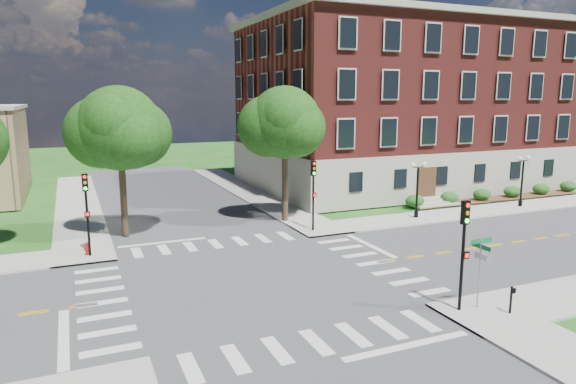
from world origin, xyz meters
name	(u,v)px	position (x,y,z in m)	size (l,w,h in m)	color
ground	(253,281)	(0.00, 0.00, 0.00)	(160.00, 160.00, 0.00)	#1A5016
road_ew	(253,281)	(0.00, 0.00, 0.01)	(90.00, 12.00, 0.01)	#3D3D3F
road_ns	(253,281)	(0.00, 0.00, 0.01)	(12.00, 90.00, 0.01)	#3D3D3F
sidewalk_ne	(359,201)	(15.38, 15.38, 0.06)	(34.00, 34.00, 0.12)	#9E9B93
crosswalk_east	(375,263)	(7.20, 0.00, 0.00)	(2.20, 10.20, 0.02)	silver
stop_bar_east	(370,246)	(8.80, 3.00, 0.00)	(0.40, 5.50, 0.00)	silver
main_building	(399,105)	(24.00, 21.99, 8.34)	(30.60, 22.40, 16.50)	#B1AD9C
shrub_row	(497,200)	(27.00, 10.80, 0.00)	(18.00, 2.00, 1.30)	#184918
tree_c	(119,129)	(-5.03, 11.21, 7.16)	(5.43, 5.43, 9.78)	black
tree_d	(285,123)	(6.32, 10.87, 7.33)	(5.23, 5.23, 9.85)	black
traffic_signal_se	(464,241)	(6.90, -7.15, 3.19)	(0.33, 0.36, 4.80)	black
traffic_signal_ne	(313,186)	(6.99, 7.46, 3.19)	(0.34, 0.38, 4.80)	black
traffic_signal_nw	(86,204)	(-7.40, 7.32, 3.19)	(0.33, 0.37, 4.80)	black
twin_lamp_west	(417,186)	(15.89, 7.81, 2.52)	(1.36, 0.36, 4.23)	black
twin_lamp_east	(522,178)	(26.46, 7.72, 2.52)	(1.36, 0.36, 4.23)	black
street_sign_pole	(480,259)	(7.80, -7.23, 2.31)	(1.10, 1.10, 3.10)	gray
push_button_post	(511,298)	(8.62, -8.29, 0.80)	(0.14, 0.21, 1.20)	black
fire_hydrant	(87,249)	(-7.53, 7.57, 0.46)	(0.35, 0.35, 0.75)	red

